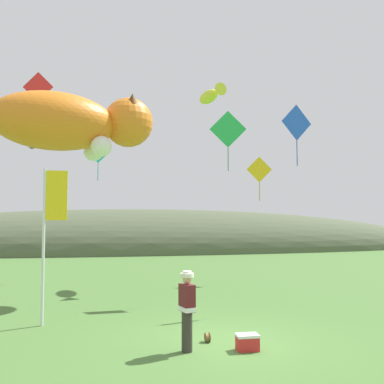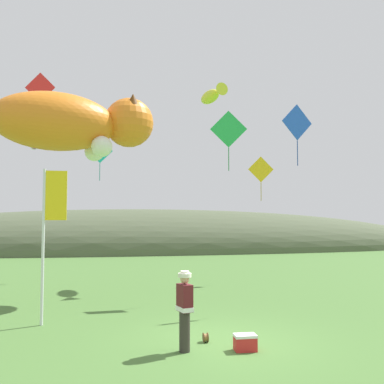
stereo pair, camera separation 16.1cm
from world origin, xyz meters
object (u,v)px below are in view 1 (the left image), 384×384
kite_fish_windsock (211,95)px  kite_diamond_green (228,130)px  festival_banner_pole (50,222)px  kite_diamond_gold (259,170)px  kite_giant_cat (71,123)px  kite_diamond_teal (98,150)px  kite_diamond_blue (297,123)px  kite_tube_streamer (41,143)px  festival_attendant (187,308)px  kite_spool (207,337)px  picnic_cooler (247,342)px  kite_diamond_red (38,87)px

kite_fish_windsock → kite_diamond_green: (-0.31, -4.18, -2.55)m
festival_banner_pole → kite_diamond_gold: bearing=39.0°
festival_banner_pole → kite_fish_windsock: 11.54m
kite_giant_cat → kite_diamond_teal: 6.16m
kite_diamond_gold → kite_diamond_blue: bearing=-96.5°
kite_diamond_blue → kite_diamond_green: bearing=138.5°
kite_fish_windsock → kite_tube_streamer: size_ratio=1.37×
kite_giant_cat → kite_diamond_gold: 9.31m
festival_banner_pole → kite_giant_cat: kite_giant_cat is taller
kite_giant_cat → kite_fish_windsock: size_ratio=3.47×
kite_tube_streamer → festival_attendant: bearing=-67.3°
kite_spool → kite_diamond_teal: (-2.93, 11.99, 6.28)m
festival_attendant → kite_tube_streamer: bearing=112.7°
kite_giant_cat → kite_diamond_teal: kite_giant_cat is taller
kite_diamond_blue → kite_giant_cat: bearing=165.4°
kite_giant_cat → picnic_cooler: bearing=-56.2°
kite_diamond_teal → kite_giant_cat: bearing=-97.5°
festival_attendant → picnic_cooler: size_ratio=3.56×
kite_spool → kite_diamond_gold: size_ratio=0.10×
kite_diamond_teal → kite_diamond_red: size_ratio=0.92×
kite_fish_windsock → kite_diamond_red: kite_diamond_red is taller
festival_banner_pole → kite_fish_windsock: kite_fish_windsock is taller
kite_diamond_red → kite_diamond_blue: kite_diamond_red is taller
picnic_cooler → kite_giant_cat: bearing=123.8°
kite_giant_cat → kite_fish_windsock: bearing=32.3°
kite_diamond_blue → kite_diamond_teal: bearing=131.0°
kite_spool → festival_banner_pole: festival_banner_pole is taller
kite_giant_cat → kite_diamond_green: 5.87m
picnic_cooler → kite_tube_streamer: size_ratio=0.29×
kite_spool → kite_tube_streamer: kite_tube_streamer is taller
kite_tube_streamer → kite_spool: bearing=-63.6°
picnic_cooler → kite_diamond_gold: kite_diamond_gold is taller
picnic_cooler → kite_diamond_blue: kite_diamond_blue is taller
kite_tube_streamer → kite_diamond_blue: size_ratio=0.78×
kite_diamond_teal → kite_diamond_gold: bearing=-18.1°
kite_fish_windsock → kite_tube_streamer: bearing=169.4°
festival_banner_pole → kite_diamond_gold: size_ratio=2.01×
kite_fish_windsock → kite_tube_streamer: (-8.05, 1.50, -2.35)m
kite_diamond_green → kite_diamond_blue: bearing=-41.5°
kite_tube_streamer → kite_diamond_green: size_ratio=0.73×
kite_tube_streamer → kite_diamond_teal: kite_diamond_teal is taller
kite_spool → kite_diamond_red: size_ratio=0.09×
kite_tube_streamer → kite_diamond_green: kite_diamond_green is taller
kite_spool → kite_diamond_gold: 11.81m
kite_diamond_red → picnic_cooler: bearing=-62.2°
kite_spool → festival_banner_pole: size_ratio=0.05×
kite_diamond_red → festival_attendant: bearing=-66.9°
kite_diamond_green → kite_diamond_teal: 8.13m
kite_diamond_gold → kite_fish_windsock: bearing=171.9°
festival_attendant → festival_banner_pole: festival_banner_pole is taller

